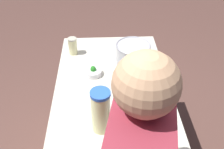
# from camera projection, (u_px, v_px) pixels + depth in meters

# --- Properties ---
(counter_slab) EXTENTS (1.21, 0.79, 0.91)m
(counter_slab) POSITION_uv_depth(u_px,v_px,m) (112.00, 123.00, 2.16)
(counter_slab) COLOR beige
(counter_slab) RESTS_ON ground_plane
(dish_cloth) EXTENTS (0.29, 0.31, 0.01)m
(dish_cloth) POSITION_uv_depth(u_px,v_px,m) (132.00, 67.00, 2.00)
(dish_cloth) COLOR beige
(dish_cloth) RESTS_ON counter_slab
(cooking_pot) EXTENTS (0.32, 0.25, 0.19)m
(cooking_pot) POSITION_uv_depth(u_px,v_px,m) (133.00, 55.00, 1.94)
(cooking_pot) COLOR #B7B7BC
(cooking_pot) RESTS_ON dish_cloth
(lemonade_pitcher) EXTENTS (0.11, 0.11, 0.28)m
(lemonade_pitcher) POSITION_uv_depth(u_px,v_px,m) (101.00, 111.00, 1.45)
(lemonade_pitcher) COLOR beige
(lemonade_pitcher) RESTS_ON counter_slab
(mason_jar) EXTENTS (0.07, 0.07, 0.14)m
(mason_jar) POSITION_uv_depth(u_px,v_px,m) (73.00, 46.00, 2.11)
(mason_jar) COLOR beige
(mason_jar) RESTS_ON counter_slab
(broccoli_bowl_front) EXTENTS (0.13, 0.13, 0.07)m
(broccoli_bowl_front) POSITION_uv_depth(u_px,v_px,m) (93.00, 72.00, 1.92)
(broccoli_bowl_front) COLOR silver
(broccoli_bowl_front) RESTS_ON counter_slab
(broccoli_bowl_center) EXTENTS (0.13, 0.13, 0.09)m
(broccoli_bowl_center) POSITION_uv_depth(u_px,v_px,m) (139.00, 120.00, 1.54)
(broccoli_bowl_center) COLOR silver
(broccoli_bowl_center) RESTS_ON counter_slab
(broccoli_bowl_back) EXTENTS (0.12, 0.12, 0.08)m
(broccoli_bowl_back) POSITION_uv_depth(u_px,v_px,m) (141.00, 96.00, 1.71)
(broccoli_bowl_back) COLOR silver
(broccoli_bowl_back) RESTS_ON counter_slab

